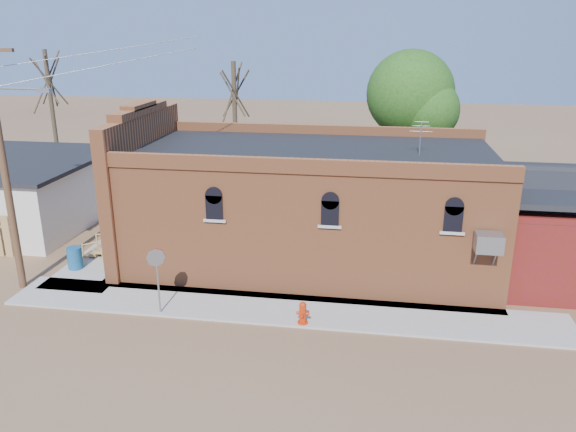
# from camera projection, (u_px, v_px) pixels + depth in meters

# --- Properties ---
(ground) EXTENTS (120.00, 120.00, 0.00)m
(ground) POSITION_uv_depth(u_px,v_px,m) (231.00, 320.00, 18.35)
(ground) COLOR brown
(ground) RESTS_ON ground
(sidewalk_south) EXTENTS (19.00, 2.20, 0.08)m
(sidewalk_south) POSITION_uv_depth(u_px,v_px,m) (281.00, 309.00, 18.96)
(sidewalk_south) COLOR #9E9991
(sidewalk_south) RESTS_ON ground
(sidewalk_west) EXTENTS (2.60, 10.00, 0.08)m
(sidewalk_west) POSITION_uv_depth(u_px,v_px,m) (127.00, 243.00, 24.90)
(sidewalk_west) COLOR #9E9991
(sidewalk_west) RESTS_ON ground
(brick_bar) EXTENTS (16.40, 7.97, 6.30)m
(brick_bar) POSITION_uv_depth(u_px,v_px,m) (303.00, 205.00, 22.52)
(brick_bar) COLOR #AB5D34
(brick_bar) RESTS_ON ground
(red_shed) EXTENTS (5.40, 6.40, 4.30)m
(red_shed) POSITION_uv_depth(u_px,v_px,m) (563.00, 219.00, 21.09)
(red_shed) COLOR #581B0F
(red_shed) RESTS_ON ground
(utility_pole) EXTENTS (3.12, 0.26, 9.00)m
(utility_pole) POSITION_uv_depth(u_px,v_px,m) (4.00, 160.00, 19.18)
(utility_pole) COLOR #46281C
(utility_pole) RESTS_ON ground
(tree_bare_near) EXTENTS (2.80, 2.80, 7.65)m
(tree_bare_near) POSITION_uv_depth(u_px,v_px,m) (234.00, 92.00, 29.10)
(tree_bare_near) COLOR #493A2A
(tree_bare_near) RESTS_ON ground
(tree_bare_far) EXTENTS (2.80, 2.80, 8.16)m
(tree_bare_far) POSITION_uv_depth(u_px,v_px,m) (48.00, 79.00, 31.54)
(tree_bare_far) COLOR #493A2A
(tree_bare_far) RESTS_ON ground
(tree_leafy) EXTENTS (4.40, 4.40, 8.15)m
(tree_leafy) POSITION_uv_depth(u_px,v_px,m) (410.00, 94.00, 28.25)
(tree_leafy) COLOR #493A2A
(tree_leafy) RESTS_ON ground
(fire_hydrant) EXTENTS (0.42, 0.39, 0.75)m
(fire_hydrant) POSITION_uv_depth(u_px,v_px,m) (303.00, 313.00, 17.86)
(fire_hydrant) COLOR #B7270A
(fire_hydrant) RESTS_ON sidewalk_south
(stop_sign) EXTENTS (0.55, 0.37, 2.28)m
(stop_sign) POSITION_uv_depth(u_px,v_px,m) (157.00, 264.00, 18.14)
(stop_sign) COLOR gray
(stop_sign) RESTS_ON sidewalk_south
(trash_barrel) EXTENTS (0.65, 0.65, 0.88)m
(trash_barrel) POSITION_uv_depth(u_px,v_px,m) (75.00, 258.00, 21.99)
(trash_barrel) COLOR navy
(trash_barrel) RESTS_ON sidewalk_west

